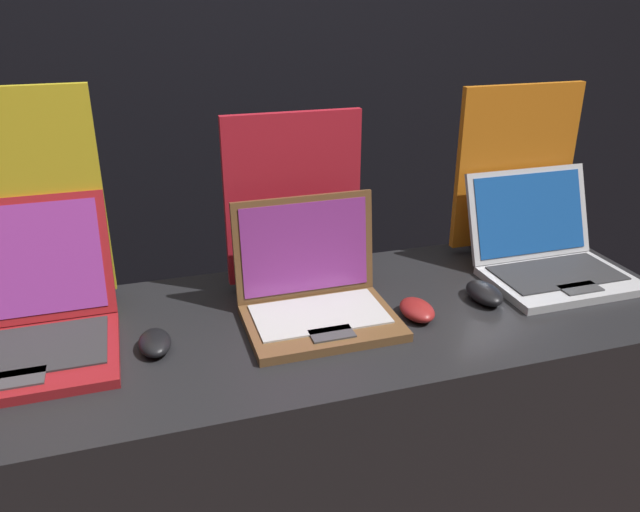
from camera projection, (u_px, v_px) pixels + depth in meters
The scene contains 11 objects.
wall_back at pixel (224, 47), 2.23m from camera, with size 8.00×0.05×2.80m.
display_counter at pixel (320, 475), 1.58m from camera, with size 1.70×0.61×0.92m.
laptop_front at pixel (22, 319), 1.26m from camera, with size 0.36×0.38×0.27m.
mouse_front at pixel (155, 343), 1.27m from camera, with size 0.07×0.10×0.04m.
promo_stand_front at pixel (16, 209), 1.35m from camera, with size 0.36×0.07×0.50m.
laptop_middle at pixel (315, 292), 1.38m from camera, with size 0.33×0.27×0.25m.
mouse_middle at pixel (417, 310), 1.39m from camera, with size 0.07×0.11×0.04m.
promo_stand_middle at pixel (294, 207), 1.48m from camera, with size 0.33×0.07×0.43m.
laptop_back at pixel (548, 253), 1.59m from camera, with size 0.35×0.33×0.24m.
mouse_back at pixel (484, 293), 1.47m from camera, with size 0.07×0.12×0.04m.
promo_stand_back at pixel (515, 174), 1.69m from camera, with size 0.35×0.07×0.45m.
Camera 1 is at (-0.37, -0.87, 1.60)m, focal length 35.00 mm.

